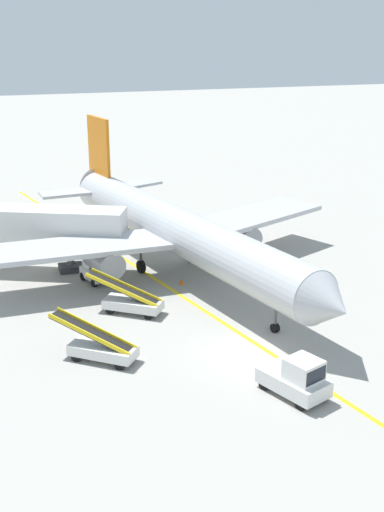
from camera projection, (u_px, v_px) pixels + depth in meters
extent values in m
plane|color=#9E9B93|center=(244.00, 354.00, 38.83)|extent=(300.00, 300.00, 0.00)
cube|color=yellow|center=(218.00, 319.00, 43.40)|extent=(18.99, 77.85, 0.01)
cylinder|color=#B2B5BA|center=(179.00, 231.00, 49.80)|extent=(10.22, 29.94, 3.30)
cone|color=#B2B5BA|center=(331.00, 306.00, 36.72)|extent=(3.71, 3.09, 3.23)
cone|color=#B2B5BA|center=(90.00, 182.00, 62.91)|extent=(3.70, 3.46, 3.14)
cube|color=#B2B5BA|center=(250.00, 217.00, 54.82)|extent=(13.63, 9.57, 0.36)
cylinder|color=gray|center=(241.00, 235.00, 53.54)|extent=(2.60, 3.56, 1.90)
cube|color=#B2B5BA|center=(76.00, 247.00, 47.47)|extent=(13.11, 4.74, 0.36)
cylinder|color=gray|center=(104.00, 261.00, 47.79)|extent=(2.60, 3.56, 1.90)
cube|color=orange|center=(99.00, 147.00, 59.78)|extent=(1.21, 3.95, 5.20)
cube|color=#B2B5BA|center=(133.00, 185.00, 62.13)|extent=(5.64, 3.95, 0.24)
cube|color=#B2B5BA|center=(71.00, 193.00, 59.18)|extent=(5.39, 2.69, 0.24)
cylinder|color=#4C4C51|center=(276.00, 308.00, 41.13)|extent=(0.20, 0.20, 3.12)
cylinder|color=black|center=(275.00, 328.00, 41.55)|extent=(0.47, 0.63, 0.56)
cylinder|color=#4C4C51|center=(191.00, 243.00, 53.11)|extent=(0.20, 0.20, 3.12)
cylinder|color=black|center=(191.00, 257.00, 53.47)|extent=(0.56, 1.02, 0.96)
cylinder|color=#4C4C51|center=(141.00, 253.00, 50.95)|extent=(0.20, 0.20, 3.12)
cylinder|color=black|center=(141.00, 266.00, 51.31)|extent=(0.56, 1.02, 0.96)
cube|color=black|center=(307.00, 288.00, 38.22)|extent=(2.96, 1.63, 0.60)
cube|color=silver|center=(45.00, 225.00, 50.83)|extent=(12.01, 7.30, 2.50)
cylinder|color=#59595B|center=(70.00, 256.00, 51.43)|extent=(0.56, 0.56, 2.35)
cube|color=#333338|center=(71.00, 268.00, 51.74)|extent=(1.80, 1.40, 0.50)
cube|color=silver|center=(293.00, 382.00, 34.49)|extent=(3.09, 4.05, 0.80)
cube|color=silver|center=(304.00, 370.00, 33.72)|extent=(2.01, 2.07, 1.10)
cube|color=black|center=(316.00, 376.00, 33.16)|extent=(1.35, 0.60, 0.77)
cylinder|color=black|center=(322.00, 393.00, 34.19)|extent=(0.43, 0.64, 0.60)
cylinder|color=black|center=(301.00, 404.00, 33.22)|extent=(0.43, 0.64, 0.60)
cylinder|color=black|center=(286.00, 374.00, 36.03)|extent=(0.43, 0.64, 0.60)
cylinder|color=black|center=(264.00, 384.00, 35.06)|extent=(0.43, 0.64, 0.60)
cube|color=silver|center=(95.00, 273.00, 49.43)|extent=(2.01, 2.69, 0.70)
cube|color=silver|center=(92.00, 260.00, 49.45)|extent=(1.33, 1.36, 1.10)
cube|color=black|center=(88.00, 258.00, 49.84)|extent=(0.95, 0.39, 0.77)
cylinder|color=black|center=(83.00, 276.00, 49.87)|extent=(0.40, 0.64, 0.60)
cylinder|color=black|center=(96.00, 273.00, 50.49)|extent=(0.40, 0.64, 0.60)
cylinder|color=black|center=(94.00, 283.00, 48.59)|extent=(0.40, 0.64, 0.60)
cylinder|color=black|center=(108.00, 280.00, 49.22)|extent=(0.40, 0.64, 0.60)
cube|color=silver|center=(133.00, 304.00, 44.18)|extent=(3.95, 3.45, 0.60)
cylinder|color=black|center=(110.00, 310.00, 44.10)|extent=(0.61, 0.53, 0.60)
cylinder|color=black|center=(118.00, 302.00, 45.25)|extent=(0.61, 0.53, 0.60)
cylinder|color=black|center=(149.00, 315.00, 43.31)|extent=(0.61, 0.53, 0.60)
cylinder|color=black|center=(156.00, 307.00, 44.46)|extent=(0.61, 0.53, 0.60)
cube|color=black|center=(124.00, 289.00, 44.05)|extent=(4.57, 3.67, 1.76)
cube|color=yellow|center=(121.00, 290.00, 43.61)|extent=(4.11, 3.02, 1.84)
cube|color=yellow|center=(127.00, 285.00, 44.41)|extent=(4.11, 3.02, 1.84)
cube|color=silver|center=(103.00, 351.00, 37.98)|extent=(3.91, 3.53, 0.60)
cylinder|color=black|center=(77.00, 356.00, 37.96)|extent=(0.61, 0.54, 0.60)
cylinder|color=black|center=(88.00, 347.00, 39.09)|extent=(0.61, 0.54, 0.60)
cylinder|color=black|center=(120.00, 364.00, 37.08)|extent=(0.61, 0.54, 0.60)
cylinder|color=black|center=(130.00, 354.00, 38.21)|extent=(0.61, 0.54, 0.60)
cube|color=black|center=(93.00, 333.00, 37.87)|extent=(4.48, 3.80, 1.76)
cube|color=yellow|center=(89.00, 335.00, 37.43)|extent=(3.99, 3.17, 1.84)
cube|color=yellow|center=(96.00, 328.00, 38.23)|extent=(3.99, 3.17, 1.84)
cylinder|color=#26262D|center=(293.00, 283.00, 48.27)|extent=(0.24, 0.24, 0.85)
cube|color=green|center=(294.00, 273.00, 48.04)|extent=(0.36, 0.22, 0.56)
sphere|color=beige|center=(294.00, 268.00, 47.91)|extent=(0.20, 0.20, 0.20)
sphere|color=yellow|center=(294.00, 267.00, 47.89)|extent=(0.24, 0.24, 0.24)
cone|color=orange|center=(181.00, 281.00, 49.13)|extent=(0.36, 0.36, 0.44)
cone|color=orange|center=(108.00, 264.00, 52.50)|extent=(0.36, 0.36, 0.44)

